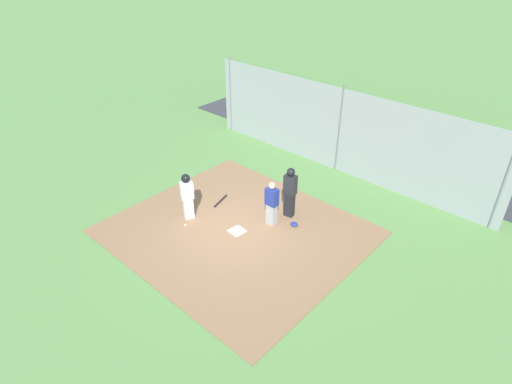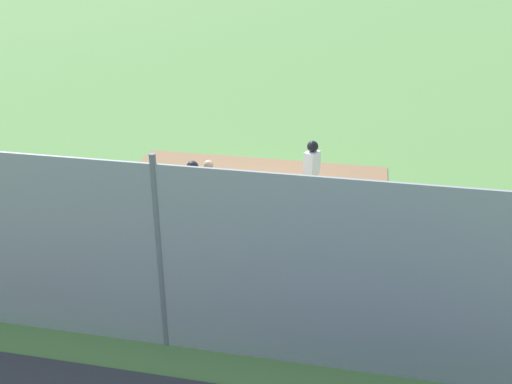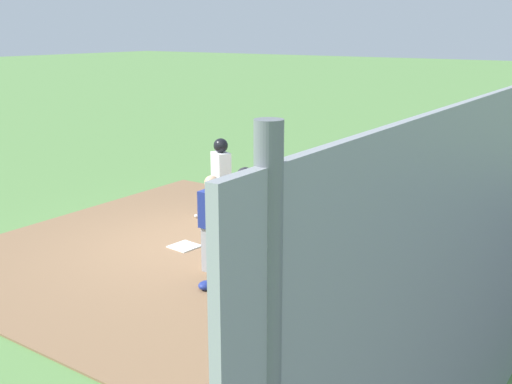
# 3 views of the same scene
# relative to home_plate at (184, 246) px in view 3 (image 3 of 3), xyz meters

# --- Properties ---
(ground_plane) EXTENTS (140.00, 140.00, 0.00)m
(ground_plane) POSITION_rel_home_plate_xyz_m (0.00, 0.00, -0.04)
(ground_plane) COLOR #5B8947
(dirt_infield) EXTENTS (7.20, 6.40, 0.03)m
(dirt_infield) POSITION_rel_home_plate_xyz_m (0.00, 0.00, -0.03)
(dirt_infield) COLOR #896647
(dirt_infield) RESTS_ON ground_plane
(home_plate) EXTENTS (0.48, 0.48, 0.02)m
(home_plate) POSITION_rel_home_plate_xyz_m (0.00, 0.00, 0.00)
(home_plate) COLOR white
(home_plate) RESTS_ON dirt_infield
(catcher) EXTENTS (0.38, 0.27, 1.50)m
(catcher) POSITION_rel_home_plate_xyz_m (-0.51, -1.04, 0.76)
(catcher) COLOR #9E9EA3
(catcher) RESTS_ON dirt_infield
(umpire) EXTENTS (0.41, 0.31, 1.74)m
(umpire) POSITION_rel_home_plate_xyz_m (-0.65, -1.76, 0.91)
(umpire) COLOR black
(umpire) RESTS_ON dirt_infield
(runner) EXTENTS (0.40, 0.46, 1.59)m
(runner) POSITION_rel_home_plate_xyz_m (1.68, 0.49, 0.89)
(runner) COLOR silver
(runner) RESTS_ON dirt_infield
(baseball_bat) EXTENTS (0.28, 0.80, 0.06)m
(baseball_bat) POSITION_rel_home_plate_xyz_m (1.59, -0.82, 0.02)
(baseball_bat) COLOR black
(baseball_bat) RESTS_ON dirt_infield
(catcher_mask) EXTENTS (0.24, 0.20, 0.12)m
(catcher_mask) POSITION_rel_home_plate_xyz_m (-1.14, -1.41, 0.05)
(catcher_mask) COLOR navy
(catcher_mask) RESTS_ON dirt_infield
(baseball) EXTENTS (0.07, 0.07, 0.07)m
(baseball) POSITION_rel_home_plate_xyz_m (1.38, 0.91, 0.03)
(baseball) COLOR white
(baseball) RESTS_ON dirt_infield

